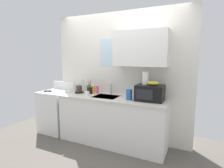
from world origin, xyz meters
TOP-DOWN VIEW (x-y plane):
  - kitchen_wall_assembly at (0.10, 0.31)m, footprint 2.83×0.42m
  - counter_unit at (-0.00, 0.00)m, footprint 2.06×0.63m
  - sink_faucet at (-0.13, 0.24)m, footprint 0.03×0.03m
  - stove_range at (-1.38, 0.00)m, footprint 0.60×0.60m
  - microwave at (0.69, 0.05)m, footprint 0.46×0.35m
  - banana_bunch at (0.75, 0.05)m, footprint 0.20×0.11m
  - paper_towel_roll at (0.60, 0.10)m, footprint 0.11×0.11m
  - coffee_maker at (-0.80, 0.11)m, footprint 0.19×0.21m
  - dish_soap_bottle_pink at (-0.41, 0.16)m, footprint 0.06×0.06m
  - dish_soap_bottle_orange at (-0.50, 0.16)m, footprint 0.06×0.06m
  - dish_soap_bottle_green at (-0.60, 0.14)m, footprint 0.07×0.07m
  - cereal_canister at (0.36, -0.05)m, footprint 0.10×0.10m
  - mug_white at (-0.45, -0.14)m, footprint 0.08×0.08m
  - utensil_crock at (-0.57, 0.12)m, footprint 0.11×0.11m

SIDE VIEW (x-z plane):
  - stove_range at x=-1.38m, z-range -0.08..1.00m
  - counter_unit at x=0.00m, z-range 0.01..0.91m
  - mug_white at x=-0.45m, z-range 0.90..0.99m
  - utensil_crock at x=-0.57m, z-range 0.83..1.11m
  - cereal_canister at x=0.36m, z-range 0.90..1.08m
  - dish_soap_bottle_orange at x=-0.50m, z-range 0.89..1.09m
  - dish_soap_bottle_pink at x=-0.41m, z-range 0.89..1.10m
  - dish_soap_bottle_green at x=-0.60m, z-range 0.89..1.11m
  - coffee_maker at x=-0.80m, z-range 0.86..1.14m
  - sink_faucet at x=-0.13m, z-range 0.90..1.11m
  - microwave at x=0.69m, z-range 0.90..1.17m
  - banana_bunch at x=0.75m, z-range 1.17..1.24m
  - paper_towel_roll at x=0.60m, z-range 1.17..1.39m
  - kitchen_wall_assembly at x=0.10m, z-range 0.12..2.62m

